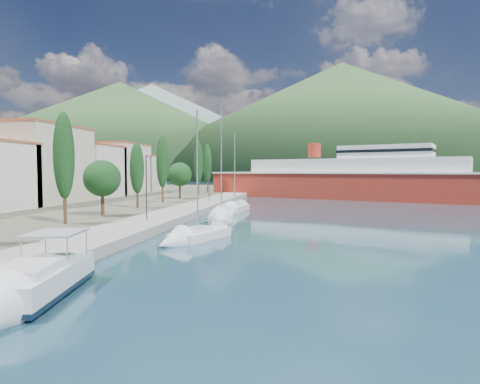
# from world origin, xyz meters

# --- Properties ---
(ground) EXTENTS (1400.00, 1400.00, 0.00)m
(ground) POSITION_xyz_m (0.00, 120.00, 0.00)
(ground) COLOR #1D3E4E
(quay) EXTENTS (5.00, 88.00, 0.80)m
(quay) POSITION_xyz_m (-9.00, 26.00, 0.40)
(quay) COLOR gray
(quay) RESTS_ON ground
(hills_far) EXTENTS (1480.00, 900.00, 180.00)m
(hills_far) POSITION_xyz_m (138.59, 618.73, 77.39)
(hills_far) COLOR slate
(hills_far) RESTS_ON ground
(hills_near) EXTENTS (1010.00, 520.00, 115.00)m
(hills_near) POSITION_xyz_m (98.04, 372.50, 49.18)
(hills_near) COLOR #2F5329
(hills_near) RESTS_ON ground
(town_buildings) EXTENTS (9.20, 69.20, 11.30)m
(town_buildings) POSITION_xyz_m (-32.00, 36.91, 5.57)
(town_buildings) COLOR beige
(town_buildings) RESTS_ON land_strip
(tree_row) EXTENTS (4.02, 63.52, 10.74)m
(tree_row) POSITION_xyz_m (-15.24, 32.46, 5.75)
(tree_row) COLOR #47301E
(tree_row) RESTS_ON land_strip
(lamp_posts) EXTENTS (0.15, 45.88, 6.06)m
(lamp_posts) POSITION_xyz_m (-9.00, 15.58, 4.08)
(lamp_posts) COLOR #2D2D33
(lamp_posts) RESTS_ON quay
(motor_cruiser) EXTENTS (4.15, 9.14, 3.25)m
(motor_cruiser) POSITION_xyz_m (-5.12, -7.57, 0.54)
(motor_cruiser) COLOR black
(motor_cruiser) RESTS_ON ground
(sailboat_near) EXTENTS (4.86, 7.99, 11.03)m
(sailboat_near) POSITION_xyz_m (-3.03, 7.40, 0.30)
(sailboat_near) COLOR silver
(sailboat_near) RESTS_ON ground
(sailboat_mid) EXTENTS (4.21, 10.05, 14.04)m
(sailboat_mid) POSITION_xyz_m (-3.07, 20.00, 0.33)
(sailboat_mid) COLOR silver
(sailboat_mid) RESTS_ON ground
(sailboat_far) EXTENTS (3.29, 8.07, 11.56)m
(sailboat_far) POSITION_xyz_m (-3.72, 29.51, 0.32)
(sailboat_far) COLOR silver
(sailboat_far) RESTS_ON ground
(ferry) EXTENTS (59.04, 33.30, 11.64)m
(ferry) POSITION_xyz_m (15.09, 59.38, 3.54)
(ferry) COLOR #9E291C
(ferry) RESTS_ON ground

